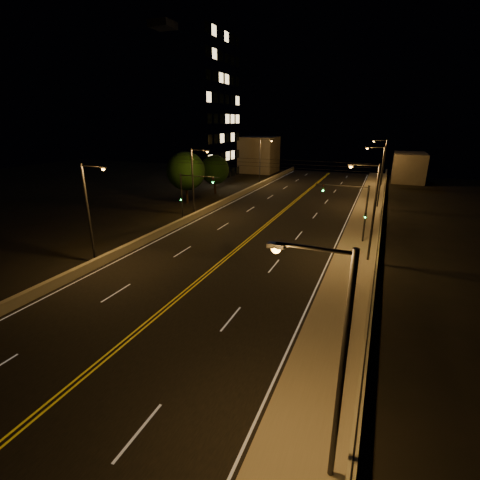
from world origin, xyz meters
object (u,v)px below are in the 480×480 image
at_px(tree_1, 215,170).
at_px(traffic_signal_left, 189,192).
at_px(streetlight_4, 90,207).
at_px(building_tower, 168,110).
at_px(streetlight_0, 333,358).
at_px(streetlight_1, 371,207).
at_px(streetlight_2, 379,173).
at_px(tree_0, 186,171).
at_px(traffic_signal_right, 355,207).
at_px(streetlight_5, 195,177).
at_px(streetlight_3, 383,160).
at_px(streetlight_6, 262,158).

bearing_deg(tree_1, traffic_signal_left, -73.35).
height_order(streetlight_4, building_tower, building_tower).
relative_size(streetlight_0, traffic_signal_left, 1.44).
bearing_deg(streetlight_1, streetlight_2, 90.00).
height_order(traffic_signal_left, tree_1, tree_1).
bearing_deg(streetlight_4, tree_0, 101.51).
bearing_deg(streetlight_1, tree_1, 139.16).
height_order(streetlight_2, traffic_signal_right, streetlight_2).
distance_m(streetlight_5, traffic_signal_right, 20.21).
height_order(streetlight_3, building_tower, building_tower).
relative_size(streetlight_0, tree_0, 1.12).
height_order(streetlight_1, traffic_signal_right, streetlight_1).
xyz_separation_m(streetlight_1, traffic_signal_left, (-20.28, 4.93, -1.19)).
xyz_separation_m(streetlight_2, tree_1, (-25.36, 0.60, -0.89)).
distance_m(streetlight_6, building_tower, 20.43).
distance_m(streetlight_3, streetlight_6, 22.22).
xyz_separation_m(streetlight_0, streetlight_1, (0.00, 20.92, 0.00)).
distance_m(streetlight_0, tree_0, 43.61).
relative_size(streetlight_1, streetlight_5, 1.00).
bearing_deg(streetlight_0, streetlight_3, 90.00).
bearing_deg(streetlight_6, streetlight_5, -90.00).
bearing_deg(streetlight_3, traffic_signal_left, -120.04).
height_order(streetlight_4, traffic_signal_right, streetlight_4).
xyz_separation_m(streetlight_5, tree_0, (-4.68, 5.65, -0.16)).
height_order(streetlight_1, streetlight_4, same).
distance_m(streetlight_1, streetlight_2, 21.32).
bearing_deg(tree_0, streetlight_4, -78.49).
bearing_deg(streetlight_5, streetlight_0, -53.84).
distance_m(streetlight_1, tree_0, 29.62).
relative_size(streetlight_4, traffic_signal_right, 1.44).
distance_m(traffic_signal_right, tree_0, 26.21).
bearing_deg(streetlight_5, tree_0, 129.63).
bearing_deg(streetlight_6, traffic_signal_right, -55.65).
relative_size(streetlight_0, streetlight_1, 1.00).
height_order(streetlight_1, streetlight_3, same).
xyz_separation_m(streetlight_2, streetlight_3, (0.00, 18.68, 0.00)).
height_order(streetlight_5, traffic_signal_left, streetlight_5).
relative_size(streetlight_3, traffic_signal_right, 1.44).
relative_size(streetlight_3, streetlight_5, 1.00).
bearing_deg(streetlight_3, tree_1, -144.51).
bearing_deg(streetlight_2, building_tower, 166.56).
bearing_deg(building_tower, streetlight_5, -51.00).
distance_m(streetlight_4, tree_0, 23.47).
bearing_deg(streetlight_3, streetlight_0, -90.00).
bearing_deg(streetlight_0, streetlight_1, 90.00).
relative_size(streetlight_0, traffic_signal_right, 1.44).
height_order(streetlight_1, streetlight_6, same).
xyz_separation_m(streetlight_3, traffic_signal_left, (-20.28, -35.07, -1.19)).
bearing_deg(tree_1, building_tower, 148.04).
distance_m(streetlight_0, traffic_signal_left, 32.88).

